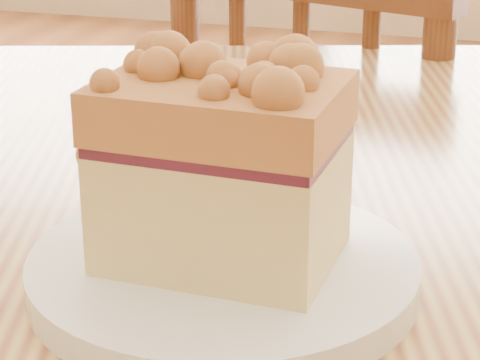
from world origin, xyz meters
The scene contains 4 objects.
cafe_table_main centered at (0.12, 0.23, 0.64)m, with size 1.23×0.99×0.75m.
cafe_chair_main centered at (0.17, 0.77, 0.43)m, with size 0.49×0.49×0.86m.
plate centered at (0.22, 0.08, 0.76)m, with size 0.20×0.20×0.02m.
cake_slice centered at (0.21, 0.09, 0.82)m, with size 0.12×0.09×0.11m.
Camera 1 is at (0.35, -0.32, 0.97)m, focal length 70.00 mm.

